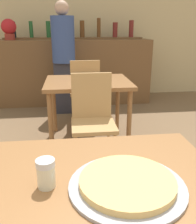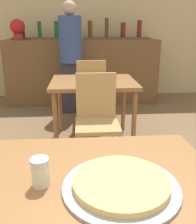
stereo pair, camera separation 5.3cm
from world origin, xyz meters
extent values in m
cube|color=#D1B784|center=(0.00, 4.22, 1.40)|extent=(8.00, 0.05, 2.80)
cube|color=brown|center=(0.00, 0.00, 0.75)|extent=(0.94, 0.89, 0.04)
cylinder|color=brown|center=(-0.41, 0.38, 0.36)|extent=(0.05, 0.05, 0.73)
cylinder|color=brown|center=(0.41, 0.38, 0.36)|extent=(0.05, 0.05, 0.73)
cube|color=brown|center=(0.10, 2.03, 0.71)|extent=(0.94, 0.77, 0.04)
cylinder|color=brown|center=(-0.32, 1.71, 0.35)|extent=(0.05, 0.05, 0.69)
cylinder|color=brown|center=(0.51, 1.71, 0.35)|extent=(0.05, 0.05, 0.69)
cylinder|color=brown|center=(-0.32, 2.36, 0.35)|extent=(0.05, 0.05, 0.69)
cylinder|color=brown|center=(0.51, 2.36, 0.35)|extent=(0.05, 0.05, 0.69)
cube|color=brown|center=(0.00, 3.72, 0.55)|extent=(2.60, 0.56, 1.10)
cube|color=brown|center=(0.00, 3.86, 1.11)|extent=(2.39, 0.24, 0.03)
cylinder|color=black|center=(-1.02, 3.86, 1.26)|extent=(0.07, 0.07, 0.26)
cylinder|color=#1E5123|center=(-0.73, 3.86, 1.26)|extent=(0.06, 0.06, 0.27)
cylinder|color=#1E5123|center=(-0.44, 3.86, 1.26)|extent=(0.08, 0.08, 0.27)
cylinder|color=black|center=(-0.15, 3.86, 1.26)|extent=(0.08, 0.08, 0.26)
cylinder|color=#5B3314|center=(0.15, 3.86, 1.27)|extent=(0.08, 0.08, 0.28)
cylinder|color=#5B3314|center=(0.44, 3.86, 1.29)|extent=(0.06, 0.06, 0.32)
cylinder|color=maroon|center=(0.73, 3.86, 1.25)|extent=(0.09, 0.09, 0.25)
cylinder|color=maroon|center=(1.02, 3.86, 1.27)|extent=(0.08, 0.08, 0.28)
cube|color=tan|center=(0.10, 1.40, 0.45)|extent=(0.40, 0.40, 0.04)
cube|color=tan|center=(0.10, 1.58, 0.68)|extent=(0.38, 0.04, 0.43)
cylinder|color=tan|center=(-0.07, 1.23, 0.21)|extent=(0.03, 0.03, 0.43)
cylinder|color=tan|center=(0.27, 1.23, 0.21)|extent=(0.03, 0.03, 0.43)
cylinder|color=tan|center=(-0.07, 1.57, 0.21)|extent=(0.03, 0.03, 0.43)
cylinder|color=tan|center=(0.27, 1.57, 0.21)|extent=(0.03, 0.03, 0.43)
cube|color=tan|center=(0.10, 2.67, 0.45)|extent=(0.40, 0.40, 0.04)
cube|color=tan|center=(0.10, 2.49, 0.68)|extent=(0.38, 0.04, 0.43)
cylinder|color=tan|center=(0.27, 2.84, 0.21)|extent=(0.03, 0.03, 0.43)
cylinder|color=tan|center=(-0.07, 2.84, 0.21)|extent=(0.03, 0.03, 0.43)
cylinder|color=tan|center=(0.27, 2.50, 0.21)|extent=(0.03, 0.03, 0.43)
cylinder|color=tan|center=(-0.07, 2.50, 0.21)|extent=(0.03, 0.03, 0.43)
cylinder|color=#A3A3A8|center=(0.08, 0.01, 0.77)|extent=(0.41, 0.41, 0.01)
cylinder|color=#E0B266|center=(0.08, 0.01, 0.79)|extent=(0.34, 0.34, 0.02)
cylinder|color=beige|center=(-0.20, 0.05, 0.81)|extent=(0.06, 0.06, 0.08)
cylinder|color=silver|center=(-0.20, 0.05, 0.86)|extent=(0.07, 0.07, 0.02)
cube|color=#2D2D38|center=(-0.18, 3.14, 0.40)|extent=(0.32, 0.18, 0.79)
cylinder|color=#33477F|center=(-0.18, 3.14, 1.12)|extent=(0.34, 0.34, 0.66)
sphere|color=tan|center=(-0.18, 3.14, 1.56)|extent=(0.21, 0.21, 0.21)
cylinder|color=maroon|center=(-1.05, 3.67, 1.15)|extent=(0.16, 0.16, 0.10)
sphere|color=red|center=(-1.05, 3.67, 1.31)|extent=(0.24, 0.24, 0.24)
camera|label=1|loc=(-0.11, -0.72, 1.30)|focal=40.00mm
camera|label=2|loc=(-0.05, -0.72, 1.30)|focal=40.00mm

